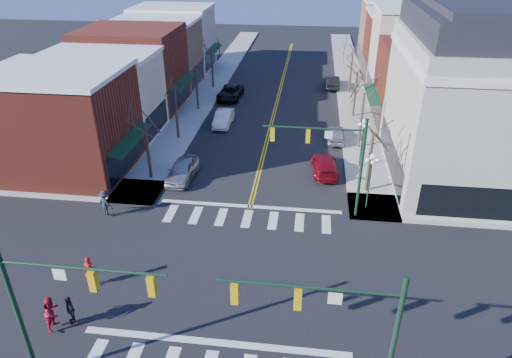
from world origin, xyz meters
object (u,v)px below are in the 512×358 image
(pedestrian_red_b, at_px, (52,312))
(pedestrian_dark_b, at_px, (105,203))
(car_right_mid, at_px, (336,134))
(car_left_near, at_px, (182,170))
(car_right_far, at_px, (332,82))
(pedestrian_dark_a, at_px, (70,309))
(lamppost_corner, at_px, (371,172))
(lamppost_midblock, at_px, (363,135))
(car_right_near, at_px, (325,165))
(victorian_corner, at_px, (484,97))
(pedestrian_red_a, at_px, (90,271))
(car_left_far, at_px, (230,93))
(car_left_mid, at_px, (223,118))

(pedestrian_red_b, bearing_deg, pedestrian_dark_b, 12.35)
(car_right_mid, height_order, pedestrian_red_b, pedestrian_red_b)
(car_left_near, xyz_separation_m, pedestrian_red_b, (-2.11, -16.02, 0.31))
(car_right_far, xyz_separation_m, pedestrian_dark_a, (-13.70, -41.38, 0.20))
(lamppost_corner, relative_size, pedestrian_red_b, 2.30)
(lamppost_midblock, xyz_separation_m, car_right_near, (-2.91, -1.24, -2.27))
(lamppost_midblock, height_order, pedestrian_red_b, lamppost_midblock)
(victorian_corner, xyz_separation_m, pedestrian_dark_b, (-26.12, -9.16, -5.58))
(car_left_near, xyz_separation_m, car_right_far, (12.27, 25.78, -0.02))
(lamppost_corner, relative_size, pedestrian_dark_b, 2.34)
(pedestrian_red_a, bearing_deg, car_left_far, 76.60)
(pedestrian_red_b, bearing_deg, car_left_far, -0.74)
(lamppost_corner, bearing_deg, car_left_near, 168.79)
(car_left_mid, bearing_deg, car_right_far, 51.51)
(car_right_mid, distance_m, pedestrian_dark_b, 21.98)
(lamppost_corner, xyz_separation_m, lamppost_midblock, (0.00, 6.50, 0.00))
(pedestrian_dark_b, bearing_deg, car_left_near, -94.99)
(lamppost_midblock, relative_size, pedestrian_red_b, 2.30)
(pedestrian_dark_b, bearing_deg, lamppost_corner, -142.71)
(lamppost_corner, relative_size, car_left_mid, 0.97)
(lamppost_corner, height_order, pedestrian_red_b, lamppost_corner)
(car_right_mid, bearing_deg, pedestrian_dark_a, 60.97)
(lamppost_midblock, relative_size, car_left_far, 0.82)
(car_left_near, relative_size, car_left_mid, 1.03)
(pedestrian_dark_a, bearing_deg, lamppost_midblock, 94.03)
(pedestrian_dark_a, bearing_deg, pedestrian_dark_b, 146.32)
(car_left_far, height_order, pedestrian_dark_b, pedestrian_dark_b)
(car_left_far, distance_m, pedestrian_dark_b, 26.31)
(lamppost_corner, relative_size, car_right_near, 0.91)
(lamppost_midblock, height_order, car_left_mid, lamppost_midblock)
(car_left_near, relative_size, pedestrian_red_a, 2.62)
(lamppost_midblock, height_order, car_right_near, lamppost_midblock)
(car_left_far, relative_size, pedestrian_dark_b, 2.86)
(victorian_corner, distance_m, car_left_far, 28.39)
(car_left_near, xyz_separation_m, pedestrian_dark_a, (-1.43, -15.60, 0.18))
(car_left_far, xyz_separation_m, car_right_near, (10.87, -17.57, -0.05))
(car_left_mid, distance_m, car_right_far, 17.96)
(lamppost_midblock, xyz_separation_m, car_left_near, (-14.07, -3.71, -2.18))
(car_right_near, bearing_deg, pedestrian_red_a, 44.61)
(car_left_far, height_order, car_right_mid, car_left_far)
(lamppost_corner, relative_size, pedestrian_dark_a, 2.67)
(victorian_corner, xyz_separation_m, car_right_far, (-10.10, 22.57, -5.90))
(car_left_near, relative_size, car_left_far, 0.86)
(pedestrian_red_a, distance_m, pedestrian_red_b, 3.23)
(car_right_near, relative_size, pedestrian_red_a, 2.73)
(pedestrian_dark_a, height_order, pedestrian_dark_b, pedestrian_dark_b)
(lamppost_midblock, bearing_deg, car_left_near, -165.23)
(car_left_far, bearing_deg, car_right_near, -54.97)
(lamppost_midblock, distance_m, pedestrian_dark_a, 24.84)
(pedestrian_red_a, bearing_deg, pedestrian_dark_b, 96.73)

